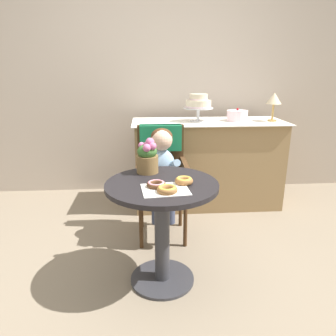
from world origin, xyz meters
name	(u,v)px	position (x,y,z in m)	size (l,w,h in m)	color
ground_plane	(162,279)	(0.00, 0.00, 0.00)	(8.00, 8.00, 0.00)	gray
back_wall	(153,75)	(0.00, 1.85, 1.35)	(4.80, 0.10, 2.70)	#B2A393
cafe_table	(162,213)	(0.00, 0.00, 0.51)	(0.72, 0.72, 0.72)	black
wicker_chair	(161,163)	(0.03, 0.70, 0.64)	(0.42, 0.45, 0.95)	#472D19
seated_child	(162,164)	(0.03, 0.55, 0.68)	(0.27, 0.32, 0.73)	#8CADCC
paper_napkin	(165,189)	(0.01, -0.12, 0.72)	(0.27, 0.23, 0.00)	white
donut_front	(156,184)	(-0.04, -0.07, 0.74)	(0.12, 0.12, 0.03)	#4C2D19
donut_mid	(184,180)	(0.14, -0.03, 0.74)	(0.11, 0.11, 0.04)	#936033
donut_side	(167,189)	(0.02, -0.17, 0.74)	(0.12, 0.12, 0.04)	#936033
flower_vase	(147,157)	(-0.09, 0.22, 0.83)	(0.15, 0.16, 0.24)	brown
display_counter	(207,163)	(0.55, 1.30, 0.45)	(1.56, 0.62, 0.90)	#93754C
tiered_cake_stand	(198,103)	(0.44, 1.30, 1.08)	(0.30, 0.30, 0.27)	silver
round_layer_cake	(237,116)	(0.85, 1.31, 0.95)	(0.21, 0.21, 0.13)	silver
table_lamp	(274,100)	(1.20, 1.26, 1.12)	(0.15, 0.15, 0.28)	#B28C47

